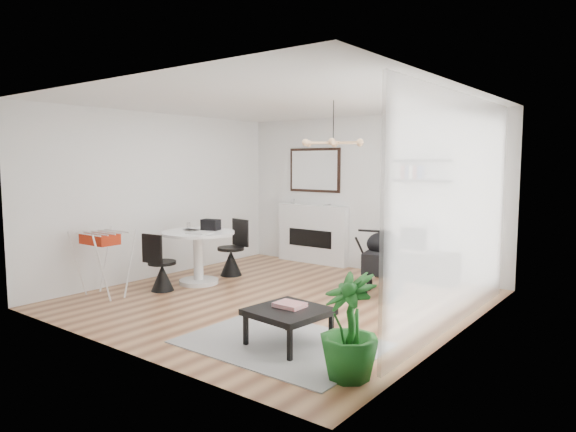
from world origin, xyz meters
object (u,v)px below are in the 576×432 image
Objects in this scene: dining_table at (198,249)px; coffee_table at (289,313)px; tv_console at (417,266)px; drying_rack at (104,262)px; fireplace at (312,227)px; stroller at (382,265)px; potted_plant at (349,327)px; crt_tv at (419,238)px.

coffee_table is (2.78, -1.31, -0.20)m from dining_table.
drying_rack is at bearing -130.44° from tv_console.
stroller is (2.14, -1.35, -0.25)m from fireplace.
potted_plant reaches higher than coffee_table.
fireplace reaches higher than dining_table.
dining_table is 4.04m from potted_plant.
drying_rack is 3.94m from stroller.
crt_tv is 3.63m from coffee_table.
tv_console is 3.50m from dining_table.
crt_tv is at bearing 92.26° from coffee_table.
drying_rack is at bearing -179.45° from coffee_table.
dining_table is at bearing 154.82° from coffee_table.
potted_plant is (1.06, -3.93, -0.23)m from crt_tv.
fireplace reaches higher than drying_rack.
coffee_table is (3.27, 0.03, -0.14)m from drying_rack.
coffee_table is (0.14, -3.61, -0.35)m from crt_tv.
tv_console is at bearing 41.35° from dining_table.
crt_tv is 0.45× the size of dining_table.
potted_plant reaches higher than tv_console.
potted_plant is at bearing -74.67° from tv_console.
stroller is at bearing 37.15° from drying_rack.
stroller is at bearing 111.80° from potted_plant.
potted_plant is at bearing -51.65° from fireplace.
tv_console is 1.58× the size of coffee_table.
dining_table is at bearing -138.90° from crt_tv.
potted_plant is at bearing -23.84° from dining_table.
crt_tv is 1.22m from stroller.
coffee_table is at bearing 160.39° from potted_plant.
crt_tv is at bearing 48.12° from drying_rack.
drying_rack is (-3.12, -3.64, -0.21)m from crt_tv.
fireplace is 2.21m from tv_console.
fireplace is 2.13× the size of stroller.
drying_rack is at bearing -156.40° from stroller.
coffee_table is (2.32, -3.77, -0.34)m from fireplace.
potted_plant is at bearing -19.61° from coffee_table.
stroller is (2.60, 1.11, -0.11)m from dining_table.
drying_rack is 0.99× the size of potted_plant.
dining_table is 1.40× the size of coffee_table.
fireplace is at bearing 175.87° from tv_console.
tv_console is 1.36× the size of potted_plant.
dining_table is 1.12× the size of stroller.
drying_rack is (-0.94, -3.80, -0.19)m from fireplace.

